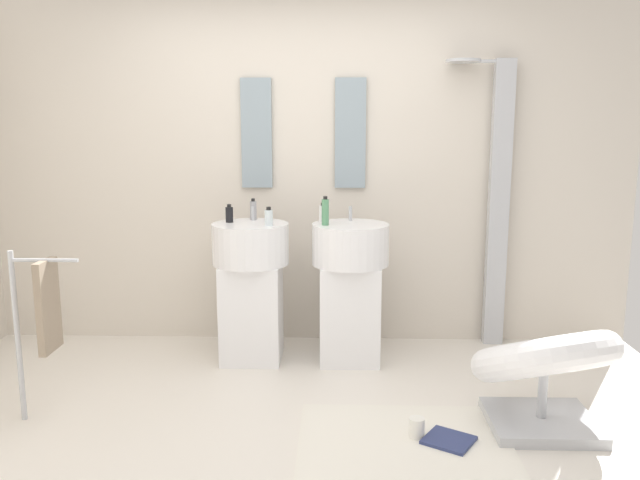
# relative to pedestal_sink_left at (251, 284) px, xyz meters

# --- Properties ---
(ground_plane) EXTENTS (4.80, 3.60, 0.04)m
(ground_plane) POSITION_rel_pedestal_sink_left_xyz_m (0.34, -1.15, -0.55)
(ground_plane) COLOR silver
(rear_partition) EXTENTS (4.80, 0.10, 2.60)m
(rear_partition) POSITION_rel_pedestal_sink_left_xyz_m (0.34, 0.50, 0.77)
(rear_partition) COLOR beige
(rear_partition) RESTS_ON ground_plane
(pedestal_sink_left) EXTENTS (0.52, 0.52, 1.05)m
(pedestal_sink_left) POSITION_rel_pedestal_sink_left_xyz_m (0.00, 0.00, 0.00)
(pedestal_sink_left) COLOR white
(pedestal_sink_left) RESTS_ON ground_plane
(pedestal_sink_right) EXTENTS (0.52, 0.52, 1.05)m
(pedestal_sink_right) POSITION_rel_pedestal_sink_left_xyz_m (0.67, 0.00, 0.00)
(pedestal_sink_right) COLOR white
(pedestal_sink_right) RESTS_ON ground_plane
(vanity_mirror_left) EXTENTS (0.22, 0.03, 0.78)m
(vanity_mirror_left) POSITION_rel_pedestal_sink_left_xyz_m (0.00, 0.43, 1.01)
(vanity_mirror_left) COLOR #8C9EA8
(vanity_mirror_right) EXTENTS (0.22, 0.03, 0.78)m
(vanity_mirror_right) POSITION_rel_pedestal_sink_left_xyz_m (0.67, 0.43, 1.01)
(vanity_mirror_right) COLOR #8C9EA8
(shower_column) EXTENTS (0.49, 0.24, 2.05)m
(shower_column) POSITION_rel_pedestal_sink_left_xyz_m (1.72, 0.37, 0.55)
(shower_column) COLOR #B7BABF
(shower_column) RESTS_ON ground_plane
(lounge_chair) EXTENTS (1.02, 1.02, 0.65)m
(lounge_chair) POSITION_rel_pedestal_sink_left_xyz_m (1.69, -0.98, -0.18)
(lounge_chair) COLOR #B7BABF
(lounge_chair) RESTS_ON ground_plane
(towel_rack) EXTENTS (0.37, 0.22, 0.95)m
(towel_rack) POSITION_rel_pedestal_sink_left_xyz_m (-0.99, -0.97, 0.10)
(towel_rack) COLOR #B7BABF
(towel_rack) RESTS_ON ground_plane
(area_rug) EXTENTS (1.09, 0.85, 0.01)m
(area_rug) POSITION_rel_pedestal_sink_left_xyz_m (0.94, -1.18, -0.52)
(area_rug) COLOR white
(area_rug) RESTS_ON ground_plane
(magazine_navy) EXTENTS (0.31, 0.30, 0.02)m
(magazine_navy) POSITION_rel_pedestal_sink_left_xyz_m (1.16, -1.18, -0.51)
(magazine_navy) COLOR navy
(magazine_navy) RESTS_ON area_rug
(coffee_mug) EXTENTS (0.08, 0.08, 0.10)m
(coffee_mug) POSITION_rel_pedestal_sink_left_xyz_m (1.00, -1.13, -0.47)
(coffee_mug) COLOR white
(coffee_mug) RESTS_ON area_rug
(soap_bottle_clear) EXTENTS (0.05, 0.05, 0.12)m
(soap_bottle_clear) POSITION_rel_pedestal_sink_left_xyz_m (0.14, -0.09, 0.48)
(soap_bottle_clear) COLOR silver
(soap_bottle_clear) RESTS_ON pedestal_sink_left
(soap_bottle_green) EXTENTS (0.05, 0.05, 0.19)m
(soap_bottle_green) POSITION_rel_pedestal_sink_left_xyz_m (0.51, -0.06, 0.51)
(soap_bottle_green) COLOR #59996B
(soap_bottle_green) RESTS_ON pedestal_sink_right
(soap_bottle_black) EXTENTS (0.05, 0.05, 0.12)m
(soap_bottle_black) POSITION_rel_pedestal_sink_left_xyz_m (-0.15, 0.05, 0.47)
(soap_bottle_black) COLOR black
(soap_bottle_black) RESTS_ON pedestal_sink_left
(soap_bottle_white) EXTENTS (0.05, 0.05, 0.14)m
(soap_bottle_white) POSITION_rel_pedestal_sink_left_xyz_m (0.49, 0.02, 0.48)
(soap_bottle_white) COLOR white
(soap_bottle_white) RESTS_ON pedestal_sink_right
(soap_bottle_grey) EXTENTS (0.04, 0.04, 0.15)m
(soap_bottle_grey) POSITION_rel_pedestal_sink_left_xyz_m (0.00, 0.17, 0.49)
(soap_bottle_grey) COLOR #99999E
(soap_bottle_grey) RESTS_ON pedestal_sink_left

